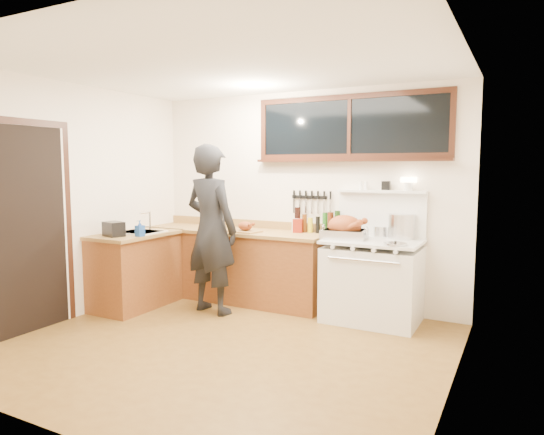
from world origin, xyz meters
The scene contains 20 objects.
ground_plane centered at (0.00, 0.00, -0.01)m, with size 4.00×3.50×0.02m, color brown.
room_shell centered at (0.00, 0.00, 1.65)m, with size 4.10×3.60×2.65m.
counter_back centered at (-0.80, 1.45, 0.45)m, with size 2.44×0.64×1.00m.
counter_left centered at (-1.70, 0.62, 0.45)m, with size 0.64×1.09×0.90m.
sink_unit centered at (-1.68, 0.70, 0.85)m, with size 0.50×0.45×0.37m.
vintage_stove centered at (1.00, 1.41, 0.47)m, with size 1.02×0.74×1.57m.
back_window centered at (0.60, 1.72, 2.06)m, with size 2.32×0.13×0.77m.
left_doorway centered at (-1.99, -0.55, 1.09)m, with size 0.02×1.04×2.17m.
knife_strip centered at (0.12, 1.73, 1.31)m, with size 0.52×0.03×0.28m.
man centered at (-0.75, 0.87, 0.97)m, with size 0.77×0.57×1.95m.
soap_bottle centered at (-1.43, 0.43, 0.99)m, with size 0.09×0.09×0.18m.
toaster centered at (-1.70, 0.30, 0.98)m, with size 0.28×0.23×0.17m.
cutting_board centered at (-0.55, 1.30, 0.95)m, with size 0.38×0.31×0.13m.
roast_turkey centered at (0.69, 1.37, 1.00)m, with size 0.53×0.42×0.26m.
stockpot centered at (1.25, 1.65, 1.04)m, with size 0.33×0.33×0.27m.
saucepan centered at (1.00, 1.70, 0.96)m, with size 0.20×0.28×0.11m.
pot_lid centered at (1.30, 1.17, 0.91)m, with size 0.25×0.25×0.04m.
coffee_tin centered at (0.03, 1.56, 0.98)m, with size 0.13×0.11×0.17m.
pitcher centered at (-0.02, 1.59, 0.98)m, with size 0.11×0.11×0.17m.
bottle_cluster centered at (0.25, 1.63, 1.03)m, with size 0.58×0.07×0.30m.
Camera 1 is at (2.44, -3.71, 1.69)m, focal length 32.00 mm.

